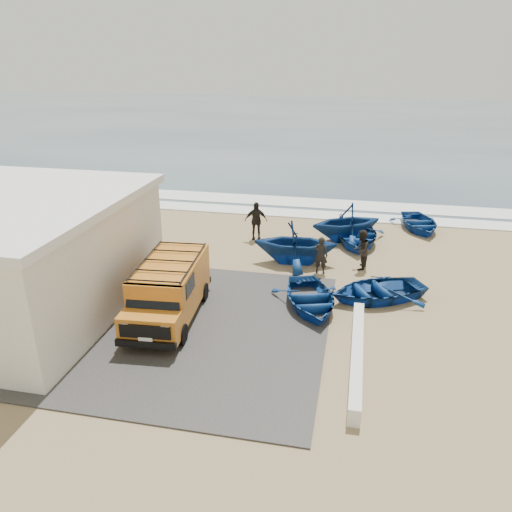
{
  "coord_description": "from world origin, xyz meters",
  "views": [
    {
      "loc": [
        4.65,
        -16.51,
        8.96
      ],
      "look_at": [
        0.73,
        2.09,
        1.2
      ],
      "focal_mm": 35.0,
      "sensor_mm": 36.0,
      "label": 1
    }
  ],
  "objects_px": {
    "van": "(169,288)",
    "fisherman_back": "(256,221)",
    "parapet": "(357,355)",
    "boat_far_left": "(346,222)",
    "boat_near_right": "(377,290)",
    "fisherman_front": "(321,255)",
    "boat_far_right": "(419,223)",
    "building": "(10,255)",
    "boat_near_left": "(310,298)",
    "boat_mid_left": "(295,242)",
    "fisherman_middle": "(361,250)",
    "boat_mid_right": "(357,235)"
  },
  "relations": [
    {
      "from": "parapet",
      "to": "boat_near_right",
      "type": "height_order",
      "value": "boat_near_right"
    },
    {
      "from": "parapet",
      "to": "boat_far_left",
      "type": "xyz_separation_m",
      "value": [
        -0.82,
        11.09,
        0.7
      ]
    },
    {
      "from": "boat_mid_right",
      "to": "fisherman_middle",
      "type": "distance_m",
      "value": 3.27
    },
    {
      "from": "fisherman_middle",
      "to": "boat_near_left",
      "type": "bearing_deg",
      "value": -11.02
    },
    {
      "from": "boat_mid_right",
      "to": "boat_near_left",
      "type": "bearing_deg",
      "value": -105.1
    },
    {
      "from": "building",
      "to": "boat_far_left",
      "type": "relative_size",
      "value": 2.53
    },
    {
      "from": "van",
      "to": "boat_far_right",
      "type": "bearing_deg",
      "value": 46.55
    },
    {
      "from": "boat_mid_left",
      "to": "fisherman_front",
      "type": "xyz_separation_m",
      "value": [
        1.24,
        -0.95,
        -0.15
      ]
    },
    {
      "from": "boat_far_right",
      "to": "parapet",
      "type": "bearing_deg",
      "value": -114.63
    },
    {
      "from": "boat_mid_left",
      "to": "boat_far_right",
      "type": "distance_m",
      "value": 8.5
    },
    {
      "from": "van",
      "to": "fisherman_back",
      "type": "xyz_separation_m",
      "value": [
        1.34,
        8.73,
        -0.18
      ]
    },
    {
      "from": "boat_near_right",
      "to": "boat_far_right",
      "type": "height_order",
      "value": "boat_near_right"
    },
    {
      "from": "building",
      "to": "boat_near_left",
      "type": "xyz_separation_m",
      "value": [
        10.69,
        2.33,
        -1.78
      ]
    },
    {
      "from": "boat_near_left",
      "to": "building",
      "type": "bearing_deg",
      "value": 174.8
    },
    {
      "from": "boat_near_right",
      "to": "fisherman_front",
      "type": "distance_m",
      "value": 3.18
    },
    {
      "from": "boat_near_left",
      "to": "parapet",
      "type": "bearing_deg",
      "value": -78.95
    },
    {
      "from": "boat_far_left",
      "to": "boat_far_right",
      "type": "height_order",
      "value": "boat_far_left"
    },
    {
      "from": "boat_near_right",
      "to": "fisherman_front",
      "type": "bearing_deg",
      "value": -157.98
    },
    {
      "from": "boat_near_right",
      "to": "fisherman_back",
      "type": "relative_size",
      "value": 1.96
    },
    {
      "from": "boat_near_left",
      "to": "boat_far_right",
      "type": "distance_m",
      "value": 11.32
    },
    {
      "from": "boat_near_left",
      "to": "fisherman_middle",
      "type": "bearing_deg",
      "value": 49.16
    },
    {
      "from": "boat_mid_left",
      "to": "fisherman_middle",
      "type": "relative_size",
      "value": 2.08
    },
    {
      "from": "parapet",
      "to": "boat_far_left",
      "type": "distance_m",
      "value": 11.14
    },
    {
      "from": "boat_near_right",
      "to": "fisherman_back",
      "type": "height_order",
      "value": "fisherman_back"
    },
    {
      "from": "boat_mid_right",
      "to": "boat_far_left",
      "type": "height_order",
      "value": "boat_far_left"
    },
    {
      "from": "boat_mid_left",
      "to": "fisherman_front",
      "type": "height_order",
      "value": "boat_mid_left"
    },
    {
      "from": "parapet",
      "to": "boat_mid_left",
      "type": "bearing_deg",
      "value": 111.37
    },
    {
      "from": "boat_mid_left",
      "to": "fisherman_back",
      "type": "xyz_separation_m",
      "value": [
        -2.41,
        2.74,
        -0.0
      ]
    },
    {
      "from": "parapet",
      "to": "boat_near_left",
      "type": "height_order",
      "value": "boat_near_left"
    },
    {
      "from": "boat_far_right",
      "to": "fisherman_back",
      "type": "xyz_separation_m",
      "value": [
        -8.39,
        -3.27,
        0.61
      ]
    },
    {
      "from": "parapet",
      "to": "boat_near_left",
      "type": "relative_size",
      "value": 1.61
    },
    {
      "from": "boat_near_left",
      "to": "boat_mid_left",
      "type": "bearing_deg",
      "value": 87.72
    },
    {
      "from": "boat_near_left",
      "to": "fisherman_front",
      "type": "xyz_separation_m",
      "value": [
        0.09,
        3.29,
        0.45
      ]
    },
    {
      "from": "fisherman_middle",
      "to": "boat_near_right",
      "type": "bearing_deg",
      "value": 25.85
    },
    {
      "from": "parapet",
      "to": "fisherman_front",
      "type": "height_order",
      "value": "fisherman_front"
    },
    {
      "from": "van",
      "to": "boat_far_left",
      "type": "distance_m",
      "value": 11.19
    },
    {
      "from": "parapet",
      "to": "van",
      "type": "height_order",
      "value": "van"
    },
    {
      "from": "boat_mid_left",
      "to": "parapet",
      "type": "bearing_deg",
      "value": -162.79
    },
    {
      "from": "parapet",
      "to": "building",
      "type": "bearing_deg",
      "value": 175.42
    },
    {
      "from": "van",
      "to": "boat_mid_left",
      "type": "bearing_deg",
      "value": 53.53
    },
    {
      "from": "boat_near_left",
      "to": "fisherman_back",
      "type": "height_order",
      "value": "fisherman_back"
    },
    {
      "from": "boat_mid_left",
      "to": "fisherman_middle",
      "type": "bearing_deg",
      "value": -96.22
    },
    {
      "from": "parapet",
      "to": "boat_near_left",
      "type": "distance_m",
      "value": 3.79
    },
    {
      "from": "boat_near_right",
      "to": "boat_mid_right",
      "type": "xyz_separation_m",
      "value": [
        -0.92,
        6.12,
        0.04
      ]
    },
    {
      "from": "building",
      "to": "boat_far_right",
      "type": "height_order",
      "value": "building"
    },
    {
      "from": "boat_near_left",
      "to": "boat_near_right",
      "type": "height_order",
      "value": "boat_near_right"
    },
    {
      "from": "parapet",
      "to": "boat_mid_right",
      "type": "xyz_separation_m",
      "value": [
        -0.25,
        10.68,
        0.16
      ]
    },
    {
      "from": "building",
      "to": "boat_far_left",
      "type": "height_order",
      "value": "building"
    },
    {
      "from": "building",
      "to": "fisherman_back",
      "type": "bearing_deg",
      "value": 52.55
    },
    {
      "from": "parapet",
      "to": "boat_near_right",
      "type": "bearing_deg",
      "value": 81.66
    }
  ]
}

